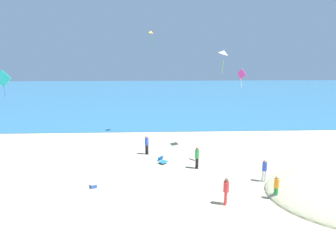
# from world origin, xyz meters

# --- Properties ---
(ground_plane) EXTENTS (120.00, 120.00, 0.00)m
(ground_plane) POSITION_xyz_m (0.00, 10.00, 0.00)
(ground_plane) COLOR #C6B58C
(ocean_water) EXTENTS (120.00, 60.00, 0.05)m
(ocean_water) POSITION_xyz_m (0.00, 49.44, 0.03)
(ocean_water) COLOR teal
(ocean_water) RESTS_ON ground_plane
(beach_chair_near_camera) EXTENTS (0.86, 0.85, 0.53)m
(beach_chair_near_camera) POSITION_xyz_m (-0.30, 11.04, 0.24)
(beach_chair_near_camera) COLOR #2370B2
(beach_chair_near_camera) RESTS_ON ground_plane
(cooler_box) EXTENTS (0.47, 0.59, 0.27)m
(cooler_box) POSITION_xyz_m (-4.52, 7.49, 0.14)
(cooler_box) COLOR #2D56B7
(cooler_box) RESTS_ON ground_plane
(person_0) EXTENTS (0.42, 0.42, 1.49)m
(person_0) POSITION_xyz_m (6.10, 7.80, 0.86)
(person_0) COLOR white
(person_0) RESTS_ON ground_plane
(person_2) EXTENTS (0.40, 0.40, 1.51)m
(person_2) POSITION_xyz_m (3.00, 5.20, 0.87)
(person_2) COLOR red
(person_2) RESTS_ON ground_plane
(person_3) EXTENTS (0.40, 0.40, 1.58)m
(person_3) POSITION_xyz_m (2.15, 10.00, 0.91)
(person_3) COLOR black
(person_3) RESTS_ON ground_plane
(person_4) EXTENTS (0.36, 0.36, 1.39)m
(person_4) POSITION_xyz_m (5.92, 5.65, 0.80)
(person_4) COLOR green
(person_4) RESTS_ON ground_plane
(person_5) EXTENTS (0.45, 0.45, 1.60)m
(person_5) POSITION_xyz_m (-1.49, 12.96, 0.92)
(person_5) COLOR black
(person_5) RESTS_ON ground_plane
(kite_teal) EXTENTS (0.96, 0.07, 1.53)m
(kite_teal) POSITION_xyz_m (-9.30, 7.87, 6.54)
(kite_teal) COLOR #1EADAD
(kite_white) EXTENTS (0.92, 1.02, 1.96)m
(kite_white) POSITION_xyz_m (4.80, 14.31, 8.08)
(kite_white) COLOR white
(kite_magenta) EXTENTS (0.44, 0.66, 1.29)m
(kite_magenta) POSITION_xyz_m (5.20, 10.71, 6.55)
(kite_magenta) COLOR #DB3DA8
(kite_orange) EXTENTS (0.66, 0.73, 1.69)m
(kite_orange) POSITION_xyz_m (-1.14, 18.89, 10.00)
(kite_orange) COLOR orange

